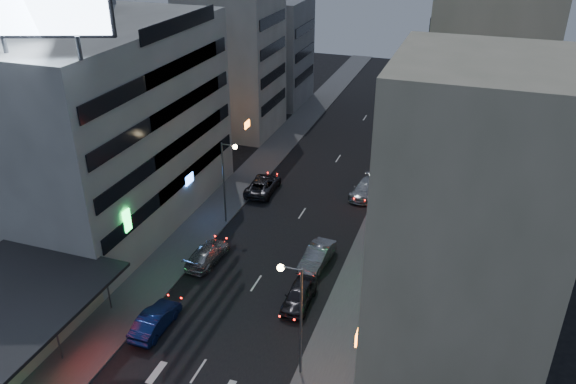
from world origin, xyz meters
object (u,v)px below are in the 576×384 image
at_px(parked_car_right_mid, 317,256).
at_px(road_car_blue, 155,320).
at_px(parked_car_left, 263,185).
at_px(road_car_silver, 207,254).
at_px(parked_car_right_far, 365,189).
at_px(parked_car_right_near, 299,295).

xyz_separation_m(parked_car_right_mid, road_car_blue, (-8.53, -11.39, -0.04)).
bearing_deg(parked_car_left, road_car_blue, 89.23).
distance_m(parked_car_right_mid, road_car_silver, 9.21).
distance_m(parked_car_right_far, road_car_blue, 26.87).
bearing_deg(parked_car_left, parked_car_right_near, 117.23).
xyz_separation_m(parked_car_right_near, parked_car_right_mid, (-0.19, 5.42, 0.03)).
bearing_deg(road_car_silver, parked_car_right_mid, -160.99).
relative_size(parked_car_left, parked_car_right_far, 1.10).
bearing_deg(parked_car_right_far, parked_car_right_mid, -86.81).
height_order(parked_car_right_near, parked_car_right_far, parked_car_right_near).
bearing_deg(parked_car_right_near, parked_car_right_far, 86.36).
relative_size(parked_car_right_far, road_car_silver, 1.01).
xyz_separation_m(parked_car_right_far, road_car_silver, (-9.97, -16.23, -0.01)).
distance_m(parked_car_right_far, road_car_silver, 19.05).
bearing_deg(parked_car_left, parked_car_right_mid, 127.31).
distance_m(parked_car_right_near, road_car_blue, 10.57).
height_order(parked_car_right_mid, road_car_blue, parked_car_right_mid).
xyz_separation_m(parked_car_right_near, parked_car_left, (-9.32, 16.46, 0.00)).
xyz_separation_m(parked_car_right_near, road_car_blue, (-8.72, -5.97, -0.01)).
xyz_separation_m(road_car_blue, road_car_silver, (-0.32, 8.85, -0.03)).
bearing_deg(parked_car_right_near, road_car_blue, -146.46).
height_order(parked_car_right_far, road_car_silver, parked_car_right_far).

